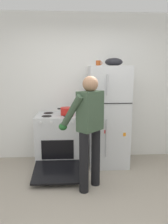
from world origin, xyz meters
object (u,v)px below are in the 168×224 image
object	(u,v)px
stove_range	(59,140)
person_cook	(88,124)
coffee_mug	(98,63)
mixing_bowl	(114,62)
refrigerator	(108,116)
red_pot	(67,111)

from	to	relation	value
stove_range	person_cook	world-z (taller)	person_cook
coffee_mug	mixing_bowl	distance (m)	0.26
refrigerator	stove_range	xyz separation A→B (m)	(-0.88, -0.02, -0.43)
refrigerator	stove_range	size ratio (longest dim) A/B	1.44
person_cook	red_pot	size ratio (longest dim) A/B	4.88
person_cook	red_pot	bearing A→B (deg)	111.07
stove_range	mixing_bowl	xyz separation A→B (m)	(0.96, 0.02, 1.37)
refrigerator	red_pot	world-z (taller)	refrigerator
refrigerator	mixing_bowl	world-z (taller)	mixing_bowl
stove_range	coffee_mug	xyz separation A→B (m)	(0.71, 0.07, 1.35)
stove_range	red_pot	distance (m)	0.56
refrigerator	person_cook	size ratio (longest dim) A/B	1.09
refrigerator	red_pot	size ratio (longest dim) A/B	5.33
person_cook	refrigerator	bearing A→B (deg)	64.03
mixing_bowl	person_cook	bearing A→B (deg)	-120.16
stove_range	mixing_bowl	size ratio (longest dim) A/B	4.02
refrigerator	stove_range	world-z (taller)	refrigerator
stove_range	coffee_mug	world-z (taller)	coffee_mug
red_pot	coffee_mug	size ratio (longest dim) A/B	2.92
person_cook	mixing_bowl	distance (m)	1.31
mixing_bowl	coffee_mug	bearing A→B (deg)	169.01
stove_range	person_cook	bearing A→B (deg)	-60.65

